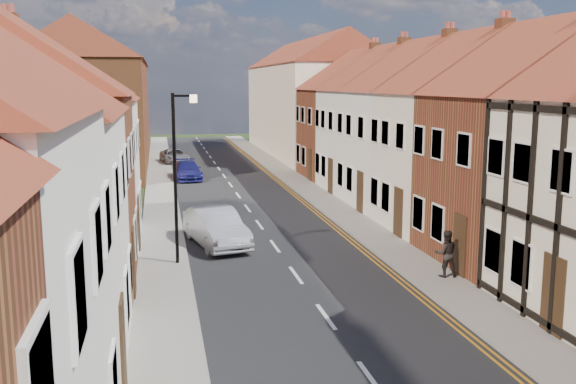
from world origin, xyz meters
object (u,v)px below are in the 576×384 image
object	(u,v)px
lamppost	(177,168)
car_mid	(216,227)
car_distant	(175,156)
car_far	(187,170)
pedestrian_right	(446,253)

from	to	relation	value
lamppost	car_mid	distance (m)	4.11
car_distant	car_mid	bearing A→B (deg)	-95.54
lamppost	car_far	world-z (taller)	lamppost
car_far	car_distant	world-z (taller)	car_far
car_far	pedestrian_right	size ratio (longest dim) A/B	2.73
car_far	lamppost	bearing A→B (deg)	-97.04
car_mid	lamppost	bearing A→B (deg)	-132.72
lamppost	car_far	distance (m)	21.19
pedestrian_right	car_distant	bearing A→B (deg)	-67.88
lamppost	pedestrian_right	xyz separation A→B (m)	(8.56, -3.45, -2.63)
pedestrian_right	car_mid	bearing A→B (deg)	-31.96
car_distant	pedestrian_right	distance (m)	34.38
car_distant	pedestrian_right	bearing A→B (deg)	-84.09
car_far	pedestrian_right	distance (m)	25.49
car_distant	car_far	bearing A→B (deg)	-93.63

